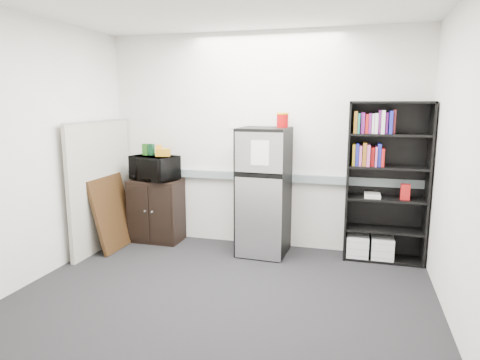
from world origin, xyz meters
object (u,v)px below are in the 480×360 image
(microwave, at_px, (154,168))
(cubicle_partition, at_px, (101,185))
(bookshelf, at_px, (385,179))
(cabinet, at_px, (156,210))
(refrigerator, at_px, (264,192))

(microwave, bearing_deg, cubicle_partition, -125.74)
(bookshelf, height_order, cubicle_partition, bookshelf)
(cabinet, relative_size, refrigerator, 0.54)
(microwave, bearing_deg, bookshelf, 18.93)
(cubicle_partition, xyz_separation_m, cabinet, (0.54, 0.42, -0.40))
(cubicle_partition, relative_size, cabinet, 1.95)
(cubicle_partition, height_order, refrigerator, cubicle_partition)
(bookshelf, relative_size, cabinet, 2.22)
(bookshelf, distance_m, microwave, 2.87)
(bookshelf, height_order, cabinet, bookshelf)
(cubicle_partition, relative_size, microwave, 2.80)
(microwave, relative_size, refrigerator, 0.37)
(bookshelf, distance_m, refrigerator, 1.41)
(bookshelf, relative_size, cubicle_partition, 1.14)
(cabinet, xyz_separation_m, microwave, (0.00, -0.02, 0.58))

